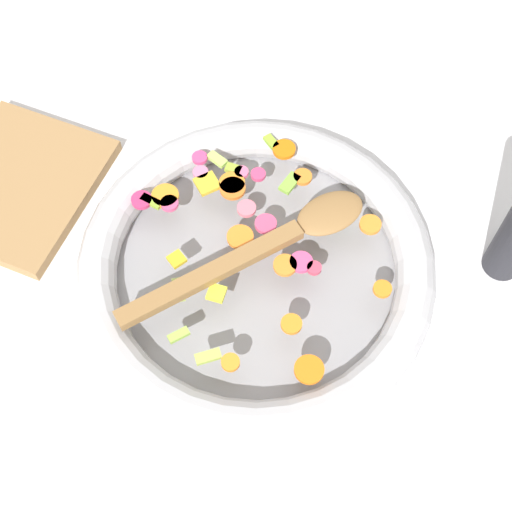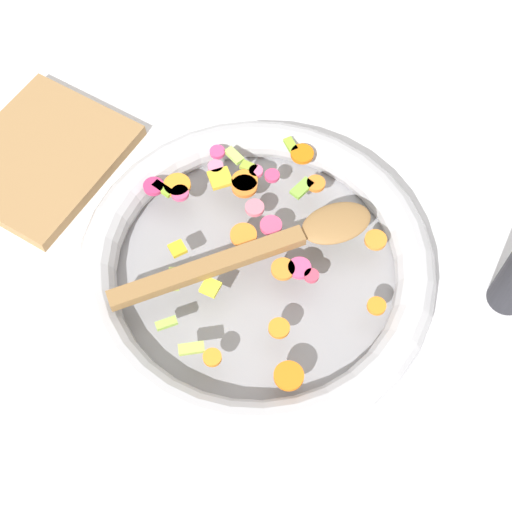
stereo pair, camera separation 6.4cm
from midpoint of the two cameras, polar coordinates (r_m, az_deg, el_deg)
ground_plane at (r=0.91m, az=-2.00°, el=-1.66°), size 4.00×4.00×0.00m
skillet at (r=0.89m, az=-2.04°, el=-1.01°), size 0.45×0.45×0.05m
chopped_vegetables at (r=0.88m, az=-2.59°, el=2.30°), size 0.34×0.35×0.01m
wooden_spoon at (r=0.86m, az=-0.97°, el=0.86°), size 0.29×0.23×0.01m
cutting_board at (r=1.03m, az=-20.17°, el=5.16°), size 0.23×0.19×0.02m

